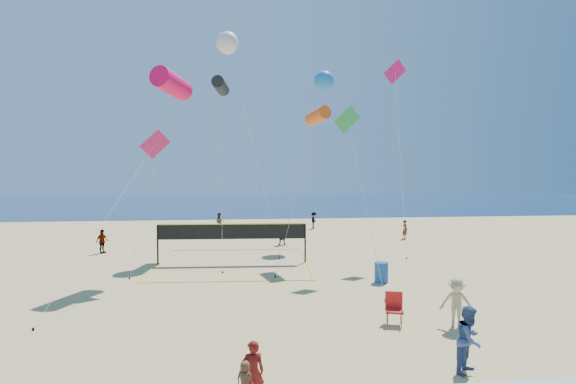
{
  "coord_description": "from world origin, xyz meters",
  "views": [
    {
      "loc": [
        -1.36,
        -12.57,
        5.61
      ],
      "look_at": [
        0.19,
        2.0,
        4.84
      ],
      "focal_mm": 28.0,
      "sensor_mm": 36.0,
      "label": 1
    }
  ],
  "objects": [
    {
      "name": "ground",
      "position": [
        0.0,
        0.0,
        0.0
      ],
      "size": [
        120.0,
        120.0,
        0.0
      ],
      "primitive_type": "plane",
      "color": "tan",
      "rests_on": "ground"
    },
    {
      "name": "trash_barrel",
      "position": [
        5.54,
        8.69,
        0.5
      ],
      "size": [
        0.85,
        0.85,
        1.0
      ],
      "primitive_type": "cylinder",
      "rotation": [
        0.0,
        0.0,
        -0.34
      ],
      "color": "#174B96",
      "rests_on": "ground"
    },
    {
      "name": "bystander_a",
      "position": [
        4.88,
        -1.09,
        0.92
      ],
      "size": [
        1.13,
        1.11,
        1.84
      ],
      "primitive_type": "imported",
      "rotation": [
        0.0,
        0.0,
        0.72
      ],
      "color": "#32487D",
      "rests_on": "ground"
    },
    {
      "name": "woman",
      "position": [
        -1.09,
        -2.14,
        0.77
      ],
      "size": [
        0.61,
        0.45,
        1.54
      ],
      "primitive_type": "imported",
      "rotation": [
        0.0,
        0.0,
        3.29
      ],
      "color": "maroon",
      "rests_on": "ground"
    },
    {
      "name": "kite_3",
      "position": [
        -5.78,
        10.07,
        6.37
      ],
      "size": [
        3.71,
        7.24,
        7.57
      ],
      "rotation": [
        0.0,
        0.0,
        0.41
      ],
      "color": "#DB215D",
      "rests_on": "ground"
    },
    {
      "name": "camp_chair",
      "position": [
        4.14,
        2.88,
        0.65
      ],
      "size": [
        0.74,
        0.86,
        1.26
      ],
      "rotation": [
        0.0,
        0.0,
        -0.26
      ],
      "color": "red",
      "rests_on": "ground"
    },
    {
      "name": "kite_4",
      "position": [
        4.49,
        11.24,
        7.79
      ],
      "size": [
        1.55,
        6.3,
        9.08
      ],
      "rotation": [
        0.0,
        0.0,
        0.4
      ],
      "color": "green",
      "rests_on": "ground"
    },
    {
      "name": "ocean",
      "position": [
        0.0,
        62.0,
        0.01
      ],
      "size": [
        140.0,
        50.0,
        0.03
      ],
      "primitive_type": "cube",
      "color": "navy",
      "rests_on": "ground"
    },
    {
      "name": "kite_2",
      "position": [
        3.41,
        14.81,
        8.83
      ],
      "size": [
        3.74,
        5.7,
        9.38
      ],
      "rotation": [
        0.0,
        0.0,
        0.31
      ],
      "color": "#E25117",
      "rests_on": "ground"
    },
    {
      "name": "kite_5",
      "position": [
        8.56,
        15.48,
        11.04
      ],
      "size": [
        1.6,
        1.78,
        12.59
      ],
      "rotation": [
        0.0,
        0.0,
        0.36
      ],
      "color": "#D31569",
      "rests_on": "ground"
    },
    {
      "name": "volleyball_net",
      "position": [
        -1.85,
        13.92,
        1.62
      ],
      "size": [
        9.27,
        9.13,
        2.37
      ],
      "rotation": [
        0.0,
        0.0,
        -0.05
      ],
      "color": "black",
      "rests_on": "ground"
    },
    {
      "name": "kite_1",
      "position": [
        -2.67,
        19.06,
        11.31
      ],
      "size": [
        1.2,
        8.74,
        11.88
      ],
      "rotation": [
        0.0,
        0.0,
        -0.17
      ],
      "color": "black",
      "rests_on": "ground"
    },
    {
      "name": "kite_6",
      "position": [
        -2.2,
        19.13,
        14.27
      ],
      "size": [
        4.2,
        4.32,
        15.05
      ],
      "rotation": [
        0.0,
        0.0,
        -0.05
      ],
      "color": "silver",
      "rests_on": "ground"
    },
    {
      "name": "bystander_b",
      "position": [
        6.2,
        2.28,
        0.89
      ],
      "size": [
        1.32,
        1.1,
        1.78
      ],
      "primitive_type": "imported",
      "rotation": [
        0.0,
        0.0,
        -0.46
      ],
      "color": "tan",
      "rests_on": "ground"
    },
    {
      "name": "far_person_0",
      "position": [
        -10.48,
        18.01,
        0.8
      ],
      "size": [
        0.79,
        1.0,
        1.59
      ],
      "primitive_type": "imported",
      "rotation": [
        0.0,
        0.0,
        1.07
      ],
      "color": "gray",
      "rests_on": "ground"
    },
    {
      "name": "kite_0",
      "position": [
        -5.0,
        12.4,
        10.17
      ],
      "size": [
        3.05,
        3.3,
        10.92
      ],
      "rotation": [
        0.0,
        0.0,
        -0.38
      ],
      "color": "#DF084D",
      "rests_on": "ground"
    },
    {
      "name": "kite_7",
      "position": [
        5.1,
        21.79,
        12.36
      ],
      "size": [
        5.1,
        7.95,
        13.11
      ],
      "rotation": [
        0.0,
        0.0,
        -0.43
      ],
      "color": "#1777C1",
      "rests_on": "ground"
    },
    {
      "name": "far_person_3",
      "position": [
        -3.22,
        28.08,
        0.8
      ],
      "size": [
        0.83,
        0.68,
        1.6
      ],
      "primitive_type": "imported",
      "rotation": [
        0.0,
        0.0,
        -0.09
      ],
      "color": "gray",
      "rests_on": "ground"
    },
    {
      "name": "far_person_2",
      "position": [
        11.72,
        21.84,
        0.75
      ],
      "size": [
        0.41,
        0.58,
        1.5
      ],
      "primitive_type": "imported",
      "rotation": [
        0.0,
        0.0,
        1.66
      ],
      "color": "gray",
      "rests_on": "ground"
    },
    {
      "name": "far_person_4",
      "position": [
        5.48,
        28.67,
        0.76
      ],
      "size": [
        0.92,
        1.13,
        1.52
      ],
      "primitive_type": "imported",
      "rotation": [
        0.0,
        0.0,
        1.15
      ],
      "color": "gray",
      "rests_on": "ground"
    },
    {
      "name": "toddler",
      "position": [
        -1.28,
        -3.02,
        1.02
      ],
      "size": [
        0.49,
        0.43,
        0.84
      ],
      "primitive_type": "imported",
      "rotation": [
        0.0,
        0.0,
        2.64
      ],
      "color": "brown",
      "rests_on": "seawall"
    },
    {
      "name": "far_person_1",
      "position": [
        1.68,
        20.02,
        0.76
      ],
      "size": [
        1.45,
        0.62,
        1.52
      ],
      "primitive_type": "imported",
      "rotation": [
        0.0,
        0.0,
        -0.13
      ],
      "color": "gray",
      "rests_on": "ground"
    }
  ]
}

